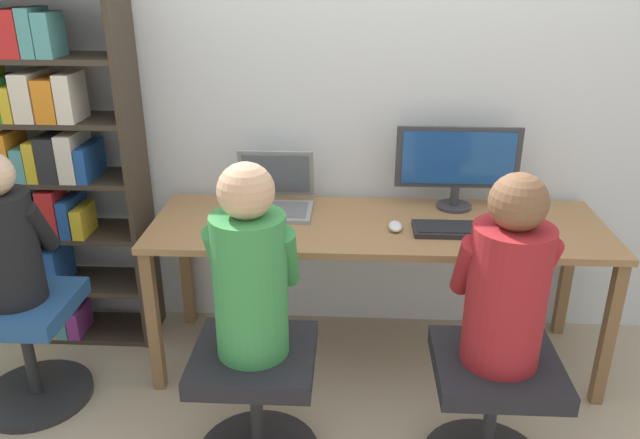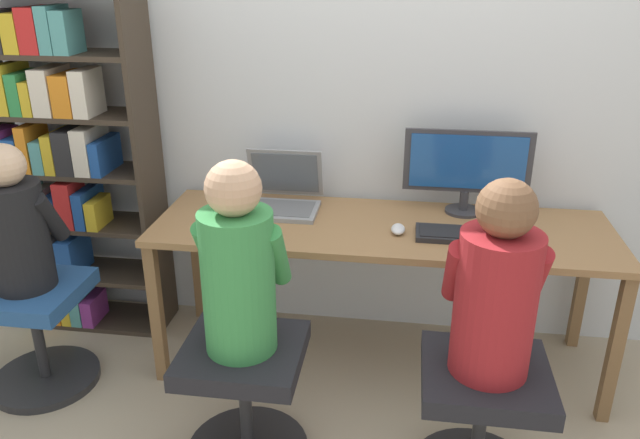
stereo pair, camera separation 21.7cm
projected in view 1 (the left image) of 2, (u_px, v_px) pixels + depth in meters
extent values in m
plane|color=tan|center=(374.00, 399.00, 2.74)|extent=(14.00, 14.00, 0.00)
cube|color=silver|center=(380.00, 73.00, 2.89)|extent=(10.00, 0.05, 2.60)
cube|color=olive|center=(378.00, 226.00, 2.77)|extent=(2.01, 0.64, 0.03)
cube|color=brown|center=(153.00, 322.00, 2.69)|extent=(0.05, 0.05, 0.68)
cube|color=brown|center=(608.00, 335.00, 2.60)|extent=(0.05, 0.05, 0.68)
cube|color=brown|center=(186.00, 264.00, 3.21)|extent=(0.05, 0.05, 0.68)
cube|color=brown|center=(567.00, 273.00, 3.11)|extent=(0.05, 0.05, 0.68)
cylinder|color=#333338|center=(454.00, 206.00, 2.93)|extent=(0.16, 0.16, 0.01)
cylinder|color=#333338|center=(455.00, 196.00, 2.91)|extent=(0.04, 0.04, 0.09)
cube|color=#333338|center=(458.00, 158.00, 2.84)|extent=(0.57, 0.02, 0.28)
cube|color=#19478C|center=(458.00, 158.00, 2.83)|extent=(0.51, 0.01, 0.24)
cube|color=gray|center=(273.00, 212.00, 2.86)|extent=(0.36, 0.25, 0.02)
cube|color=slate|center=(273.00, 209.00, 2.86)|extent=(0.31, 0.20, 0.00)
cube|color=gray|center=(276.00, 173.00, 2.96)|extent=(0.36, 0.09, 0.24)
cube|color=slate|center=(276.00, 174.00, 2.96)|extent=(0.31, 0.07, 0.21)
cube|color=#232326|center=(459.00, 230.00, 2.67)|extent=(0.39, 0.17, 0.02)
cube|color=black|center=(459.00, 227.00, 2.66)|extent=(0.36, 0.13, 0.00)
ellipsoid|color=silver|center=(395.00, 226.00, 2.69)|extent=(0.06, 0.10, 0.03)
cylinder|color=#262628|center=(490.00, 419.00, 2.28)|extent=(0.05, 0.05, 0.39)
cube|color=black|center=(497.00, 367.00, 2.19)|extent=(0.44, 0.42, 0.07)
cylinder|color=#262628|center=(257.00, 410.00, 2.33)|extent=(0.05, 0.05, 0.39)
cube|color=black|center=(254.00, 358.00, 2.24)|extent=(0.44, 0.42, 0.07)
cylinder|color=maroon|center=(506.00, 296.00, 2.08)|extent=(0.27, 0.27, 0.50)
sphere|color=brown|center=(519.00, 202.00, 1.95)|extent=(0.19, 0.19, 0.19)
cylinder|color=maroon|center=(466.00, 266.00, 2.13)|extent=(0.07, 0.21, 0.28)
cylinder|color=maroon|center=(542.00, 267.00, 2.11)|extent=(0.07, 0.21, 0.28)
cylinder|color=#388C47|center=(251.00, 286.00, 2.13)|extent=(0.25, 0.25, 0.52)
sphere|color=tan|center=(246.00, 191.00, 1.99)|extent=(0.19, 0.19, 0.19)
cylinder|color=#388C47|center=(218.00, 256.00, 2.17)|extent=(0.07, 0.21, 0.28)
cylinder|color=#388C47|center=(288.00, 257.00, 2.16)|extent=(0.07, 0.21, 0.28)
cube|color=#382D23|center=(138.00, 179.00, 2.92)|extent=(0.02, 0.29, 1.68)
cube|color=#382D23|center=(83.00, 327.00, 3.25)|extent=(0.75, 0.28, 0.02)
cube|color=#382D23|center=(75.00, 281.00, 3.15)|extent=(0.75, 0.28, 0.02)
cube|color=#382D23|center=(66.00, 231.00, 3.04)|extent=(0.75, 0.28, 0.02)
cube|color=#382D23|center=(57.00, 177.00, 2.93)|extent=(0.75, 0.28, 0.02)
cube|color=#382D23|center=(47.00, 120.00, 2.83)|extent=(0.75, 0.28, 0.02)
cube|color=#382D23|center=(36.00, 58.00, 2.72)|extent=(0.75, 0.28, 0.02)
cube|color=teal|center=(16.00, 310.00, 3.21)|extent=(0.07, 0.24, 0.19)
cube|color=gold|center=(29.00, 311.00, 3.19)|extent=(0.07, 0.21, 0.20)
cube|color=orange|center=(44.00, 316.00, 3.19)|extent=(0.07, 0.20, 0.15)
cube|color=gold|center=(55.00, 315.00, 3.16)|extent=(0.05, 0.16, 0.20)
cube|color=teal|center=(69.00, 310.00, 3.19)|extent=(0.06, 0.24, 0.20)
cube|color=#8C338C|center=(80.00, 319.00, 3.18)|extent=(0.06, 0.18, 0.14)
cube|color=#2D8C47|center=(2.00, 258.00, 3.10)|extent=(0.04, 0.24, 0.23)
cube|color=teal|center=(16.00, 265.00, 3.10)|extent=(0.09, 0.22, 0.17)
cube|color=#262628|center=(30.00, 267.00, 3.06)|extent=(0.07, 0.16, 0.18)
cube|color=#262628|center=(43.00, 264.00, 3.06)|extent=(0.04, 0.18, 0.21)
cube|color=#1E4C9E|center=(57.00, 264.00, 3.08)|extent=(0.08, 0.22, 0.20)
cube|color=orange|center=(1.00, 210.00, 2.97)|extent=(0.04, 0.20, 0.21)
cube|color=teal|center=(10.00, 210.00, 2.96)|extent=(0.05, 0.19, 0.23)
cube|color=silver|center=(22.00, 215.00, 2.97)|extent=(0.06, 0.19, 0.17)
cube|color=#1E4C9E|center=(37.00, 219.00, 2.97)|extent=(0.09, 0.18, 0.14)
cube|color=red|center=(54.00, 211.00, 2.94)|extent=(0.08, 0.16, 0.23)
cube|color=#1E4C9E|center=(73.00, 214.00, 2.98)|extent=(0.05, 0.23, 0.18)
cube|color=gold|center=(84.00, 220.00, 2.96)|extent=(0.05, 0.18, 0.14)
cube|color=orange|center=(13.00, 154.00, 2.86)|extent=(0.05, 0.20, 0.22)
cube|color=teal|center=(27.00, 162.00, 2.86)|extent=(0.06, 0.18, 0.16)
cube|color=gold|center=(42.00, 157.00, 2.88)|extent=(0.05, 0.24, 0.19)
cube|color=#262628|center=(55.00, 157.00, 2.85)|extent=(0.09, 0.19, 0.21)
cube|color=silver|center=(75.00, 154.00, 2.86)|extent=(0.08, 0.23, 0.22)
cube|color=#1E4C9E|center=(90.00, 161.00, 2.87)|extent=(0.05, 0.24, 0.16)
cube|color=#2D8C47|center=(4.00, 98.00, 2.76)|extent=(0.06, 0.22, 0.19)
cube|color=gold|center=(15.00, 102.00, 2.75)|extent=(0.05, 0.18, 0.15)
cube|color=silver|center=(32.00, 95.00, 2.76)|extent=(0.09, 0.22, 0.21)
cube|color=orange|center=(55.00, 98.00, 2.76)|extent=(0.09, 0.24, 0.19)
cube|color=silver|center=(71.00, 97.00, 2.73)|extent=(0.07, 0.19, 0.21)
cube|color=gold|center=(0.00, 35.00, 2.66)|extent=(0.07, 0.22, 0.17)
cube|color=red|center=(19.00, 32.00, 2.65)|extent=(0.09, 0.22, 0.20)
cube|color=teal|center=(35.00, 32.00, 2.63)|extent=(0.06, 0.19, 0.20)
cube|color=teal|center=(50.00, 34.00, 2.62)|extent=(0.07, 0.16, 0.19)
cylinder|color=#262628|center=(38.00, 394.00, 2.75)|extent=(0.47, 0.47, 0.04)
cylinder|color=#262628|center=(29.00, 354.00, 2.66)|extent=(0.05, 0.05, 0.39)
cube|color=#234C84|center=(19.00, 307.00, 2.57)|extent=(0.44, 0.42, 0.07)
cylinder|color=black|center=(6.00, 249.00, 2.47)|extent=(0.25, 0.25, 0.46)
cylinder|color=black|center=(40.00, 227.00, 2.50)|extent=(0.07, 0.19, 0.25)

